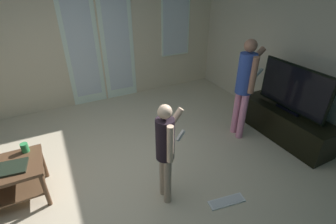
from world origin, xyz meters
The scene contains 10 objects.
ground_plane centered at (0.00, 0.00, -0.01)m, with size 6.30×5.11×0.02m, color beige.
wall_back_with_doors centered at (0.09, 2.52, 1.36)m, with size 6.30×0.09×2.80m.
wall_right_plain centered at (3.12, 0.00, 1.39)m, with size 0.06×5.11×2.77m.
tv_stand centered at (2.77, -0.19, 0.24)m, with size 0.48×1.53×0.48m.
flat_screen_tv centered at (2.77, -0.19, 0.85)m, with size 0.08×1.14×0.72m.
person_adult centered at (2.16, 0.19, 0.94)m, with size 0.58×0.42×1.57m.
person_child centered at (0.52, -0.46, 0.75)m, with size 0.41×0.34×1.25m.
loose_keyboard centered at (1.12, -0.85, 0.01)m, with size 0.45×0.20×0.02m.
laptop_closed centered at (-1.02, 0.24, 0.51)m, with size 0.34×0.25×0.02m, color black.
cup_near_edge centered at (-0.86, 0.50, 0.55)m, with size 0.08×0.08×0.11m, color #318D4C.
Camera 1 is at (-0.39, -2.30, 2.35)m, focal length 26.15 mm.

